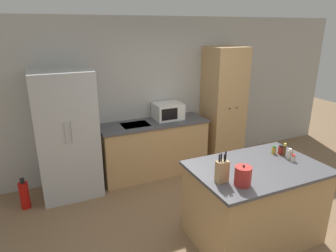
{
  "coord_description": "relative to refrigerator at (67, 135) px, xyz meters",
  "views": [
    {
      "loc": [
        -2.16,
        -2.39,
        2.44
      ],
      "look_at": [
        -0.45,
        1.4,
        1.05
      ],
      "focal_mm": 32.0,
      "sensor_mm": 36.0,
      "label": 1
    }
  ],
  "objects": [
    {
      "name": "back_counter",
      "position": [
        1.38,
        0.06,
        -0.47
      ],
      "size": [
        1.82,
        0.62,
        0.93
      ],
      "color": "tan",
      "rests_on": "ground_plane"
    },
    {
      "name": "ground_plane",
      "position": [
        1.82,
        -1.95,
        -0.94
      ],
      "size": [
        14.0,
        14.0,
        0.0
      ],
      "primitive_type": "plane",
      "color": "#846647"
    },
    {
      "name": "fire_extinguisher",
      "position": [
        -0.67,
        -0.18,
        -0.73
      ],
      "size": [
        0.13,
        0.13,
        0.46
      ],
      "color": "red",
      "rests_on": "ground_plane"
    },
    {
      "name": "spice_bottle_green_herb",
      "position": [
        2.32,
        -1.96,
        0.06
      ],
      "size": [
        0.05,
        0.05,
        0.13
      ],
      "color": "beige",
      "rests_on": "kitchen_island"
    },
    {
      "name": "spice_bottle_amber_oil",
      "position": [
        2.31,
        -2.03,
        0.04
      ],
      "size": [
        0.05,
        0.05,
        0.08
      ],
      "color": "beige",
      "rests_on": "kitchen_island"
    },
    {
      "name": "pantry_cabinet",
      "position": [
        2.74,
        0.05,
        0.12
      ],
      "size": [
        0.64,
        0.62,
        2.11
      ],
      "color": "tan",
      "rests_on": "ground_plane"
    },
    {
      "name": "microwave",
      "position": [
        1.68,
        0.14,
        0.13
      ],
      "size": [
        0.47,
        0.39,
        0.27
      ],
      "color": "white",
      "rests_on": "back_counter"
    },
    {
      "name": "refrigerator",
      "position": [
        0.0,
        0.0,
        0.0
      ],
      "size": [
        0.84,
        0.72,
        1.87
      ],
      "color": "#B7BABC",
      "rests_on": "ground_plane"
    },
    {
      "name": "spice_bottle_pale_salt",
      "position": [
        2.33,
        -1.87,
        0.08
      ],
      "size": [
        0.04,
        0.04,
        0.17
      ],
      "color": "#563319",
      "rests_on": "kitchen_island"
    },
    {
      "name": "spice_bottle_short_red",
      "position": [
        2.27,
        -1.76,
        0.04
      ],
      "size": [
        0.05,
        0.05,
        0.1
      ],
      "color": "gold",
      "rests_on": "kitchen_island"
    },
    {
      "name": "kitchen_island",
      "position": [
        1.84,
        -1.97,
        -0.47
      ],
      "size": [
        1.49,
        1.0,
        0.94
      ],
      "color": "tan",
      "rests_on": "ground_plane"
    },
    {
      "name": "kettle",
      "position": [
        1.42,
        -2.23,
        0.1
      ],
      "size": [
        0.17,
        0.17,
        0.22
      ],
      "color": "#B72D28",
      "rests_on": "kitchen_island"
    },
    {
      "name": "wall_back",
      "position": [
        1.82,
        0.38,
        0.36
      ],
      "size": [
        7.2,
        0.06,
        2.6
      ],
      "color": "#B2B2AD",
      "rests_on": "ground_plane"
    },
    {
      "name": "spice_bottle_tall_dark",
      "position": [
        2.34,
        -1.8,
        0.05
      ],
      "size": [
        0.06,
        0.06,
        0.11
      ],
      "color": "#B2281E",
      "rests_on": "kitchen_island"
    },
    {
      "name": "knife_block",
      "position": [
        1.27,
        -2.1,
        0.12
      ],
      "size": [
        0.13,
        0.08,
        0.33
      ],
      "color": "tan",
      "rests_on": "kitchen_island"
    },
    {
      "name": "spice_bottle_orange_cap",
      "position": [
        2.41,
        -1.89,
        0.04
      ],
      "size": [
        0.06,
        0.06,
        0.08
      ],
      "color": "orange",
      "rests_on": "kitchen_island"
    }
  ]
}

